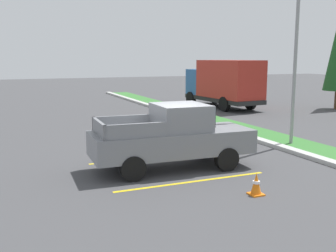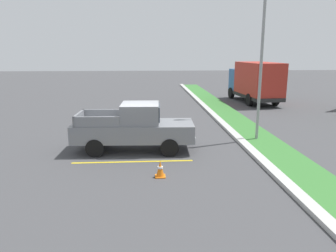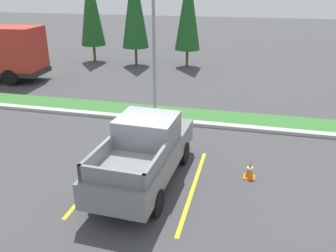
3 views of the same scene
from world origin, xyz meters
The scene contains 9 objects.
ground_plane centered at (0.00, 0.00, 0.00)m, with size 120.00×120.00×0.00m, color #424244.
parking_line_near centered at (-1.45, -0.12, 0.00)m, with size 0.12×4.80×0.01m, color yellow.
parking_line_far centered at (1.65, -0.12, 0.00)m, with size 0.12×4.80×0.01m, color yellow.
curb_strip centered at (0.00, 5.00, 0.07)m, with size 56.00×0.40×0.15m, color #B2B2AD.
grass_median centered at (0.00, 6.10, 0.03)m, with size 56.00×1.80×0.06m, color #387533.
pickup_truck_main centered at (0.10, -0.07, 1.04)m, with size 2.14×5.30×2.10m.
cargo_truck_distant centered at (-13.05, 9.66, 1.85)m, with size 6.96×2.94×3.40m.
street_light centered at (-1.29, 5.75, 4.24)m, with size 0.24×1.49×7.37m.
traffic_cone centered at (3.31, 0.91, 0.29)m, with size 0.36×0.36×0.60m.
Camera 1 is at (11.64, -5.14, 3.57)m, focal length 42.57 mm.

